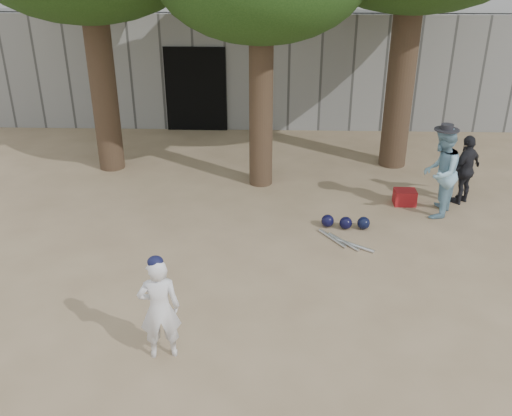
{
  "coord_description": "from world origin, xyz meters",
  "views": [
    {
      "loc": [
        0.85,
        -7.0,
        4.83
      ],
      "look_at": [
        0.6,
        1.0,
        0.95
      ],
      "focal_mm": 40.0,
      "sensor_mm": 36.0,
      "label": 1
    }
  ],
  "objects_px": {
    "spectator_blue": "(440,173)",
    "spectator_dark": "(466,170)",
    "boy_player": "(160,309)",
    "red_bag": "(405,197)"
  },
  "relations": [
    {
      "from": "spectator_dark",
      "to": "red_bag",
      "type": "height_order",
      "value": "spectator_dark"
    },
    {
      "from": "spectator_blue",
      "to": "red_bag",
      "type": "distance_m",
      "value": 0.96
    },
    {
      "from": "boy_player",
      "to": "spectator_blue",
      "type": "height_order",
      "value": "spectator_blue"
    },
    {
      "from": "spectator_blue",
      "to": "spectator_dark",
      "type": "xyz_separation_m",
      "value": [
        0.66,
        0.58,
        -0.16
      ]
    },
    {
      "from": "boy_player",
      "to": "red_bag",
      "type": "xyz_separation_m",
      "value": [
        3.95,
        4.57,
        -0.55
      ]
    },
    {
      "from": "boy_player",
      "to": "spectator_blue",
      "type": "relative_size",
      "value": 0.82
    },
    {
      "from": "red_bag",
      "to": "spectator_blue",
      "type": "bearing_deg",
      "value": -42.47
    },
    {
      "from": "boy_player",
      "to": "red_bag",
      "type": "height_order",
      "value": "boy_player"
    },
    {
      "from": "spectator_dark",
      "to": "spectator_blue",
      "type": "bearing_deg",
      "value": 1.7
    },
    {
      "from": "spectator_blue",
      "to": "red_bag",
      "type": "relative_size",
      "value": 4.07
    }
  ]
}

